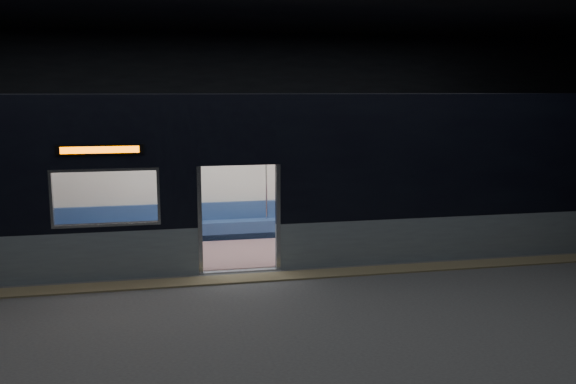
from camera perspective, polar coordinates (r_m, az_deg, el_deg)
name	(u,v)px	position (r m, az deg, el deg)	size (l,w,h in m)	color
station_floor	(247,289)	(10.78, -3.81, -9.05)	(24.00, 14.00, 0.01)	#47494C
station_envelope	(245,75)	(10.22, -4.04, 10.83)	(24.00, 14.00, 5.00)	black
tactile_strip	(243,279)	(11.30, -4.19, -8.08)	(22.80, 0.50, 0.03)	#8C7F59
metro_car	(230,166)	(12.85, -5.44, 2.41)	(18.00, 3.04, 3.35)	#83949C
passenger	(308,203)	(14.31, 1.91, -1.01)	(0.42, 0.72, 1.40)	black
handbag	(309,210)	(14.11, 2.01, -1.71)	(0.26, 0.23, 0.13)	black
transit_map	(398,171)	(15.20, 10.26, 1.97)	(0.97, 0.03, 0.63)	white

